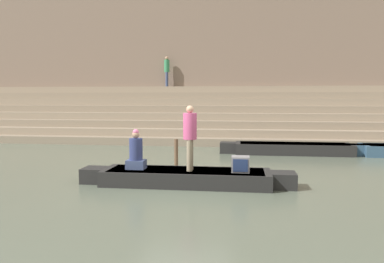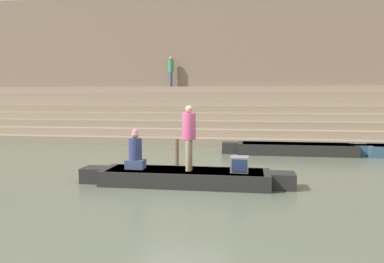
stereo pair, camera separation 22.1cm
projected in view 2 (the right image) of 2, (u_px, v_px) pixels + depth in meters
name	position (u px, v px, depth m)	size (l,w,h in m)	color
ground_plane	(183.00, 184.00, 9.82)	(120.00, 120.00, 0.00)	#566051
ghat_steps	(218.00, 120.00, 20.75)	(36.00, 5.48, 2.96)	gray
back_wall	(222.00, 66.00, 22.96)	(34.20, 1.28, 8.52)	#7F6B5B
rowboat_main	(185.00, 177.00, 9.76)	(5.59, 1.31, 0.40)	black
person_standing	(189.00, 133.00, 9.59)	(0.35, 0.35, 1.68)	gray
person_rowing	(135.00, 153.00, 9.90)	(0.49, 0.38, 1.06)	#3D4C75
tv_set	(239.00, 164.00, 9.45)	(0.45, 0.43, 0.40)	slate
moored_boat_shore	(296.00, 149.00, 15.06)	(5.90, 1.20, 0.44)	black
mooring_post	(177.00, 154.00, 12.05)	(0.12, 0.12, 0.95)	brown
person_on_steps	(171.00, 69.00, 22.51)	(0.32, 0.32, 1.80)	#3D4C75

